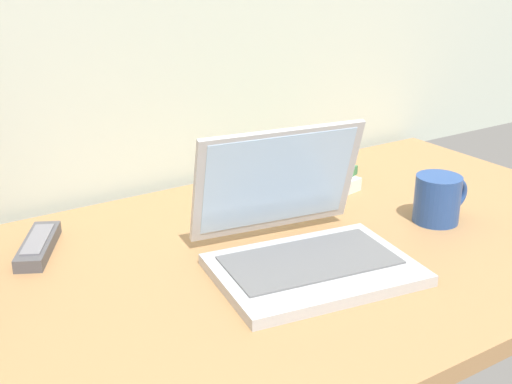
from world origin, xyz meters
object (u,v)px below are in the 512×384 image
Objects in this scene: remote_control_near at (38,245)px; book_stack at (313,182)px; laptop at (301,237)px; coffee_mug at (438,198)px.

book_stack reaches higher than remote_control_near.
laptop is 1.70× the size of book_stack.
laptop reaches higher than coffee_mug.
remote_control_near is at bearing 157.70° from coffee_mug.
coffee_mug is 0.75× the size of remote_control_near.
remote_control_near is at bearing 177.30° from book_stack.
coffee_mug is at bearing -22.30° from remote_control_near.
coffee_mug is (0.32, -0.00, 0.00)m from laptop.
coffee_mug reaches higher than book_stack.
laptop is at bearing 179.78° from coffee_mug.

